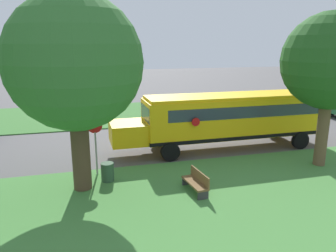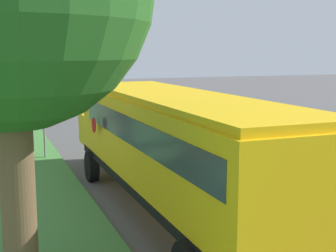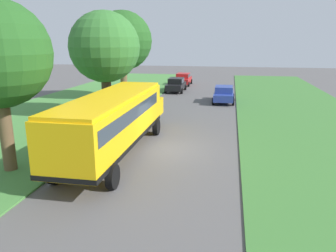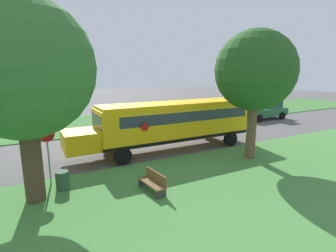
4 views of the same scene
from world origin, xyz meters
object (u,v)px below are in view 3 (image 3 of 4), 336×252
at_px(car_red_furthest, 183,78).
at_px(park_bench, 61,123).
at_px(trash_bin, 109,113).
at_px(oak_tree_roadside_mid, 103,48).
at_px(oak_tree_far_end, 122,41).
at_px(school_bus, 115,118).
at_px(stop_sign, 121,96).
at_px(car_black_middle, 176,84).
at_px(car_blue_nearest, 224,93).

distance_m(car_red_furthest, park_bench, 24.38).
xyz_separation_m(park_bench, trash_bin, (2.05, 3.40, -0.02)).
xyz_separation_m(oak_tree_roadside_mid, oak_tree_far_end, (-1.08, 7.63, 0.46)).
height_order(school_bus, stop_sign, school_bus).
relative_size(car_black_middle, oak_tree_far_end, 0.51).
bearing_deg(car_red_furthest, oak_tree_roadside_mid, -99.64).
relative_size(oak_tree_far_end, trash_bin, 9.55).
bearing_deg(park_bench, stop_sign, 52.36).
bearing_deg(car_red_furthest, park_bench, -101.21).
bearing_deg(car_red_furthest, school_bus, -88.99).
bearing_deg(car_blue_nearest, oak_tree_roadside_mid, -139.49).
bearing_deg(car_black_middle, stop_sign, -97.21).
distance_m(oak_tree_roadside_mid, stop_sign, 3.83).
xyz_separation_m(car_black_middle, park_bench, (-4.74, -18.03, -0.40)).
bearing_deg(school_bus, car_blue_nearest, 72.29).
relative_size(stop_sign, park_bench, 1.67).
relative_size(park_bench, trash_bin, 1.83).
bearing_deg(oak_tree_far_end, stop_sign, -72.75).
bearing_deg(car_black_middle, car_blue_nearest, -46.68).
bearing_deg(car_blue_nearest, trash_bin, -133.66).
height_order(oak_tree_far_end, stop_sign, oak_tree_far_end).
height_order(oak_tree_roadside_mid, stop_sign, oak_tree_roadside_mid).
xyz_separation_m(school_bus, oak_tree_far_end, (-4.87, 16.04, 3.73)).
bearing_deg(trash_bin, park_bench, -121.05).
xyz_separation_m(car_red_furthest, stop_sign, (-1.80, -20.10, 0.86)).
bearing_deg(school_bus, stop_sign, 106.49).
bearing_deg(stop_sign, car_red_furthest, 84.88).
distance_m(school_bus, oak_tree_roadside_mid, 9.78).
bearing_deg(school_bus, car_red_furthest, 91.01).
height_order(car_black_middle, car_red_furthest, same).
bearing_deg(car_red_furthest, stop_sign, -95.12).
height_order(car_red_furthest, oak_tree_far_end, oak_tree_far_end).
relative_size(school_bus, trash_bin, 13.80).
distance_m(stop_sign, park_bench, 4.97).
bearing_deg(oak_tree_far_end, car_red_furthest, 69.63).
distance_m(car_black_middle, oak_tree_roadside_mid, 14.59).
relative_size(oak_tree_far_end, park_bench, 5.23).
xyz_separation_m(car_red_furthest, trash_bin, (-2.69, -20.51, -0.43)).
xyz_separation_m(stop_sign, park_bench, (-2.94, -3.81, -1.26)).
relative_size(car_blue_nearest, car_red_furthest, 1.00).
bearing_deg(stop_sign, oak_tree_roadside_mid, 155.69).
bearing_deg(park_bench, school_bus, -36.87).
relative_size(school_bus, stop_sign, 4.53).
distance_m(car_black_middle, park_bench, 18.64).
height_order(stop_sign, park_bench, stop_sign).
relative_size(car_black_middle, park_bench, 2.68).
xyz_separation_m(car_blue_nearest, car_black_middle, (-5.60, 5.94, 0.00)).
distance_m(school_bus, trash_bin, 8.12).
bearing_deg(school_bus, park_bench, 143.13).
bearing_deg(trash_bin, oak_tree_far_end, 100.98).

